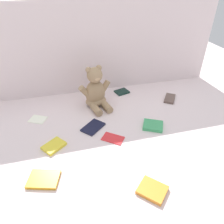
% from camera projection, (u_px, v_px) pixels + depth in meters
% --- Properties ---
extents(ground_plane, '(3.20, 3.20, 0.00)m').
position_uv_depth(ground_plane, '(111.00, 116.00, 1.35)').
color(ground_plane, silver).
extents(backdrop_drape, '(1.76, 0.03, 0.63)m').
position_uv_depth(backdrop_drape, '(97.00, 49.00, 1.47)').
color(backdrop_drape, silver).
rests_on(backdrop_drape, ground_plane).
extents(teddy_bear, '(0.23, 0.22, 0.28)m').
position_uv_depth(teddy_bear, '(96.00, 92.00, 1.40)').
color(teddy_bear, '#9E7F5B').
rests_on(teddy_bear, ground_plane).
extents(book_case_0, '(0.15, 0.14, 0.02)m').
position_uv_depth(book_case_0, '(153.00, 126.00, 1.25)').
color(book_case_0, '#3A985C').
rests_on(book_case_0, ground_plane).
extents(book_case_1, '(0.12, 0.12, 0.01)m').
position_uv_depth(book_case_1, '(38.00, 119.00, 1.31)').
color(book_case_1, white).
rests_on(book_case_1, ground_plane).
extents(book_case_2, '(0.14, 0.13, 0.01)m').
position_uv_depth(book_case_2, '(113.00, 138.00, 1.17)').
color(book_case_2, red).
rests_on(book_case_2, ground_plane).
extents(book_case_3, '(0.11, 0.10, 0.01)m').
position_uv_depth(book_case_3, '(122.00, 92.00, 1.60)').
color(book_case_3, black).
rests_on(book_case_3, ground_plane).
extents(book_case_4, '(0.14, 0.13, 0.02)m').
position_uv_depth(book_case_4, '(54.00, 146.00, 1.11)').
color(book_case_4, yellow).
rests_on(book_case_4, ground_plane).
extents(book_case_5, '(0.16, 0.13, 0.01)m').
position_uv_depth(book_case_5, '(44.00, 179.00, 0.94)').
color(book_case_5, orange).
rests_on(book_case_5, ground_plane).
extents(book_case_6, '(0.13, 0.14, 0.02)m').
position_uv_depth(book_case_6, '(170.00, 98.00, 1.51)').
color(book_case_6, brown).
rests_on(book_case_6, ground_plane).
extents(book_case_7, '(0.16, 0.15, 0.01)m').
position_uv_depth(book_case_7, '(93.00, 127.00, 1.25)').
color(book_case_7, black).
rests_on(book_case_7, ground_plane).
extents(book_case_8, '(0.15, 0.15, 0.02)m').
position_uv_depth(book_case_8, '(152.00, 190.00, 0.89)').
color(book_case_8, orange).
rests_on(book_case_8, ground_plane).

